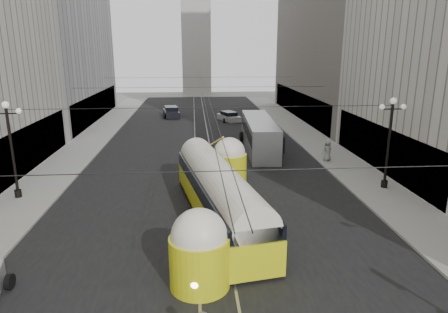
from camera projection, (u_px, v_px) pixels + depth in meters
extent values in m
cube|color=black|center=(202.00, 145.00, 41.51)|extent=(20.00, 85.00, 0.02)
cube|color=gray|center=(93.00, 139.00, 43.97)|extent=(4.00, 72.00, 0.15)
cube|color=gray|center=(306.00, 135.00, 45.74)|extent=(4.00, 72.00, 0.15)
cube|color=gray|center=(195.00, 145.00, 41.45)|extent=(0.12, 85.00, 0.04)
cube|color=gray|center=(210.00, 145.00, 41.56)|extent=(0.12, 85.00, 0.04)
cube|color=black|center=(28.00, 149.00, 31.77)|extent=(0.10, 18.00, 3.60)
cube|color=#999999|center=(42.00, 14.00, 51.27)|extent=(12.00, 28.00, 28.00)
cube|color=black|center=(97.00, 106.00, 54.86)|extent=(0.10, 25.20, 3.60)
cube|color=black|center=(381.00, 148.00, 31.92)|extent=(0.10, 18.00, 3.60)
cube|color=#514C47|center=(346.00, 0.00, 53.71)|extent=(12.00, 32.00, 32.00)
cube|color=black|center=(298.00, 104.00, 56.94)|extent=(0.10, 28.80, 3.60)
cube|color=#B2AFA8|center=(196.00, 37.00, 84.07)|extent=(6.00, 6.00, 24.00)
cylinder|color=black|center=(12.00, 153.00, 25.80)|extent=(0.18, 0.18, 6.00)
cylinder|color=black|center=(18.00, 193.00, 26.52)|extent=(0.44, 0.44, 0.50)
cylinder|color=black|center=(7.00, 114.00, 25.12)|extent=(1.60, 0.08, 0.08)
sphere|color=white|center=(5.00, 105.00, 24.97)|extent=(0.44, 0.44, 0.44)
sphere|color=white|center=(19.00, 111.00, 25.13)|extent=(0.36, 0.36, 0.36)
cylinder|color=black|center=(388.00, 146.00, 27.66)|extent=(0.18, 0.18, 6.00)
cylinder|color=black|center=(384.00, 184.00, 28.38)|extent=(0.44, 0.44, 0.50)
cylinder|color=black|center=(393.00, 109.00, 26.98)|extent=(1.60, 0.08, 0.08)
sphere|color=white|center=(393.00, 101.00, 26.84)|extent=(0.44, 0.44, 0.44)
sphere|color=white|center=(382.00, 107.00, 26.89)|extent=(0.36, 0.36, 0.36)
sphere|color=white|center=(403.00, 107.00, 27.00)|extent=(0.36, 0.36, 0.36)
cylinder|color=black|center=(222.00, 171.00, 12.51)|extent=(25.00, 0.03, 0.03)
cylinder|color=black|center=(206.00, 107.00, 25.98)|extent=(25.00, 0.03, 0.03)
cylinder|color=black|center=(202.00, 87.00, 39.45)|extent=(25.00, 0.03, 0.03)
cylinder|color=black|center=(199.00, 77.00, 52.92)|extent=(25.00, 0.03, 0.03)
cylinder|color=black|center=(201.00, 86.00, 43.35)|extent=(0.03, 72.00, 0.03)
cylinder|color=black|center=(205.00, 86.00, 43.38)|extent=(0.03, 72.00, 0.03)
cube|color=#CACD11|center=(219.00, 204.00, 23.09)|extent=(4.97, 13.89, 1.66)
cube|color=black|center=(219.00, 216.00, 23.29)|extent=(4.90, 13.49, 0.29)
cube|color=black|center=(219.00, 186.00, 22.80)|extent=(4.95, 13.69, 0.83)
cylinder|color=silver|center=(219.00, 181.00, 22.73)|extent=(4.65, 13.64, 2.24)
cylinder|color=#CACD11|center=(200.00, 262.00, 16.60)|extent=(2.54, 2.54, 2.24)
sphere|color=silver|center=(199.00, 236.00, 16.30)|extent=(2.34, 2.34, 2.34)
cylinder|color=#CACD11|center=(229.00, 169.00, 29.52)|extent=(2.54, 2.54, 2.24)
sphere|color=silver|center=(229.00, 153.00, 29.21)|extent=(2.34, 2.34, 2.34)
sphere|color=#FFF2BF|center=(195.00, 284.00, 15.58)|extent=(0.36, 0.36, 0.36)
cube|color=#ACAFB1|center=(259.00, 135.00, 39.00)|extent=(3.11, 12.21, 3.03)
cube|color=black|center=(259.00, 130.00, 38.87)|extent=(3.11, 11.79, 1.11)
cube|color=black|center=(271.00, 146.00, 33.13)|extent=(2.32, 0.21, 1.41)
cylinder|color=black|center=(252.00, 156.00, 35.28)|extent=(0.30, 1.01, 1.01)
cylinder|color=black|center=(280.00, 156.00, 35.47)|extent=(0.30, 1.01, 1.01)
cylinder|color=black|center=(241.00, 137.00, 43.08)|extent=(0.30, 1.01, 1.01)
cylinder|color=black|center=(264.00, 136.00, 43.27)|extent=(0.30, 1.01, 1.01)
cylinder|color=black|center=(10.00, 282.00, 16.59)|extent=(0.22, 0.67, 0.67)
cube|color=#BCBCBC|center=(229.00, 118.00, 55.06)|extent=(3.15, 4.53, 0.74)
cube|color=black|center=(229.00, 114.00, 54.92)|extent=(2.26, 2.70, 0.70)
cylinder|color=black|center=(224.00, 121.00, 53.67)|extent=(0.22, 0.60, 0.60)
cylinder|color=black|center=(235.00, 121.00, 53.79)|extent=(0.22, 0.60, 0.60)
cylinder|color=black|center=(223.00, 117.00, 56.41)|extent=(0.22, 0.60, 0.60)
cylinder|color=black|center=(233.00, 117.00, 56.53)|extent=(0.22, 0.60, 0.60)
cube|color=black|center=(171.00, 113.00, 58.40)|extent=(2.76, 5.11, 0.86)
cube|color=black|center=(171.00, 109.00, 58.24)|extent=(2.17, 2.92, 0.81)
cylinder|color=black|center=(164.00, 116.00, 56.79)|extent=(0.22, 0.69, 0.69)
cylinder|color=black|center=(177.00, 116.00, 56.92)|extent=(0.22, 0.69, 0.69)
cylinder|color=black|center=(166.00, 113.00, 59.97)|extent=(0.22, 0.69, 0.69)
cylinder|color=black|center=(178.00, 113.00, 60.10)|extent=(0.22, 0.69, 0.69)
imported|color=gray|center=(327.00, 151.00, 34.87)|extent=(1.04, 0.82, 1.87)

